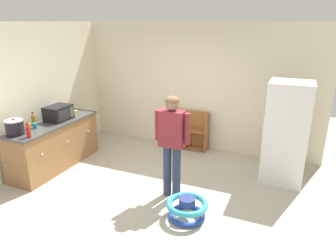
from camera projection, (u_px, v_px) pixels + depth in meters
The scene contains 17 objects.
ground_plane at pixel (152, 196), 5.01m from camera, with size 12.00×12.00×0.00m, color #BBB39E.
back_wall at pixel (198, 88), 6.60m from camera, with size 5.20×0.06×2.70m, color beige.
left_side_wall at pixel (52, 91), 6.25m from camera, with size 0.06×2.99×2.70m, color #ECE4C3.
kitchen_counter at pixel (55, 144), 5.91m from camera, with size 0.65×1.93×0.90m.
refrigerator at pixel (286, 133), 5.25m from camera, with size 0.73×0.68×1.78m.
bookshelf at pixel (187, 132), 6.82m from camera, with size 0.80×0.28×0.85m.
standing_person at pixel (172, 138), 4.70m from camera, with size 0.57×0.22×1.67m.
baby_walker at pixel (187, 208), 4.41m from camera, with size 0.60×0.60×0.32m.
microwave at pixel (58, 113), 5.87m from camera, with size 0.37×0.48×0.28m.
crock_pot at pixel (15, 127), 5.11m from camera, with size 0.30×0.30×0.28m.
banana_bunch at pixel (75, 111), 6.39m from camera, with size 0.12×0.16×0.04m.
ketchup_bottle at pixel (28, 132), 4.99m from camera, with size 0.07×0.07×0.25m.
amber_bottle at pixel (33, 120), 5.61m from camera, with size 0.07×0.07×0.25m.
blue_cup at pixel (63, 112), 6.23m from camera, with size 0.08×0.08×0.10m, color blue.
yellow_cup at pixel (74, 113), 6.20m from camera, with size 0.08×0.08×0.10m, color yellow.
teal_cup at pixel (35, 126), 5.44m from camera, with size 0.08×0.08×0.10m, color teal.
orange_cup at pixel (28, 126), 5.41m from camera, with size 0.08×0.08×0.10m, color orange.
Camera 1 is at (1.96, -3.92, 2.70)m, focal length 32.81 mm.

